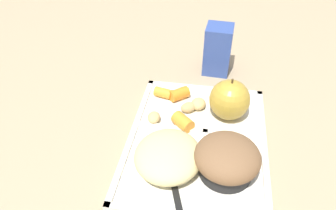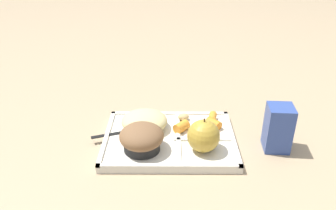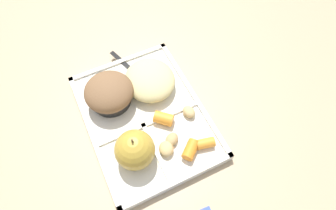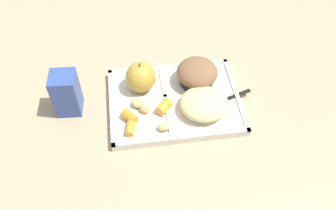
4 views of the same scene
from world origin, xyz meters
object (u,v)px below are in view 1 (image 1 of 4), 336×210
(lunch_tray, at_px, (197,143))
(milk_carton, at_px, (218,50))
(plastic_fork, at_px, (175,190))
(bran_muffin, at_px, (227,159))
(green_apple, at_px, (230,100))

(lunch_tray, distance_m, milk_carton, 0.26)
(plastic_fork, bearing_deg, bran_muffin, 123.33)
(green_apple, distance_m, milk_carton, 0.18)
(lunch_tray, relative_size, green_apple, 3.81)
(bran_muffin, xyz_separation_m, plastic_fork, (0.05, -0.07, -0.03))
(lunch_tray, distance_m, bran_muffin, 0.09)
(lunch_tray, bearing_deg, plastic_fork, -11.17)
(green_apple, xyz_separation_m, plastic_fork, (0.19, -0.07, -0.04))
(lunch_tray, height_order, milk_carton, milk_carton)
(lunch_tray, bearing_deg, bran_muffin, 38.36)
(green_apple, bearing_deg, lunch_tray, -33.36)
(lunch_tray, xyz_separation_m, bran_muffin, (0.06, 0.05, 0.04))
(bran_muffin, relative_size, plastic_fork, 0.69)
(green_apple, relative_size, bran_muffin, 0.82)
(bran_muffin, height_order, plastic_fork, bran_muffin)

